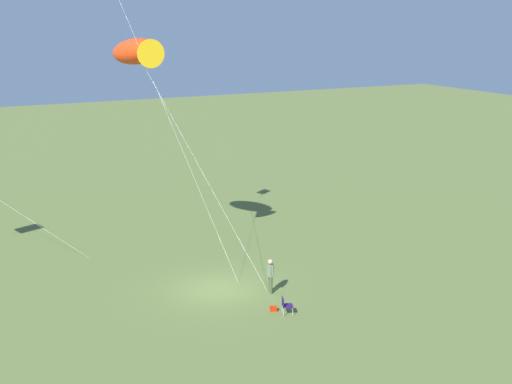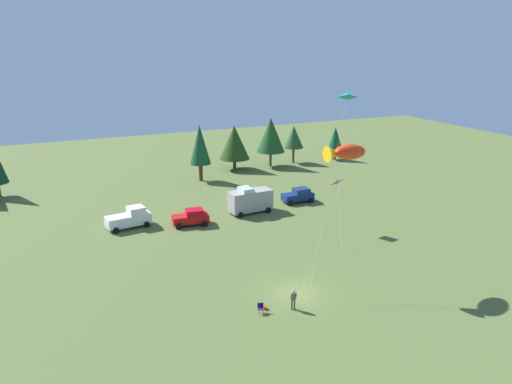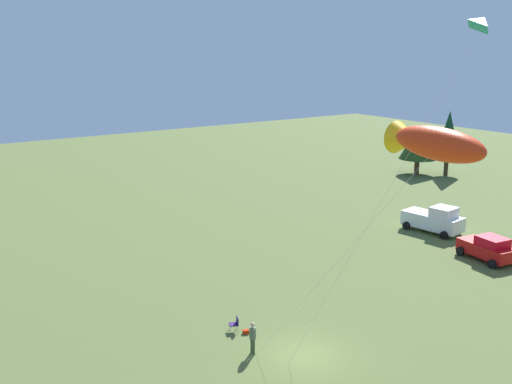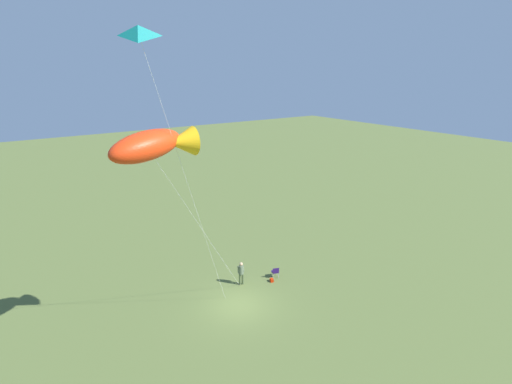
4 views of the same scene
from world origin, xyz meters
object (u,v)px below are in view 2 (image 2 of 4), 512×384
object	(u,v)px
truck_white_pickup	(130,218)
van_motorhome_grey	(250,200)
car_red_sedan	(191,217)
kite_large_fish	(346,152)
folding_chair	(261,307)
kite_diamond_rainbow	(337,183)
person_kite_flyer	(293,298)
backpack_on_grass	(265,308)
kite_delta_teal	(347,96)
car_navy_hatch	(298,195)

from	to	relation	value
truck_white_pickup	van_motorhome_grey	bearing A→B (deg)	-11.94
car_red_sedan	kite_large_fish	xyz separation A→B (m)	(8.74, -17.89, 10.56)
car_red_sedan	kite_large_fish	bearing A→B (deg)	-56.20
folding_chair	kite_diamond_rainbow	world-z (taller)	kite_diamond_rainbow
kite_diamond_rainbow	van_motorhome_grey	bearing A→B (deg)	124.57
person_kite_flyer	folding_chair	world-z (taller)	person_kite_flyer
person_kite_flyer	kite_large_fish	world-z (taller)	kite_large_fish
truck_white_pickup	kite_large_fish	bearing A→B (deg)	-60.27
backpack_on_grass	van_motorhome_grey	size ratio (longest dim) A/B	0.06
van_motorhome_grey	kite_delta_teal	size ratio (longest dim) A/B	0.33
van_motorhome_grey	kite_large_fish	xyz separation A→B (m)	(0.67, -19.09, 9.86)
kite_diamond_rainbow	truck_white_pickup	bearing A→B (deg)	153.75
kite_large_fish	kite_delta_teal	xyz separation A→B (m)	(0.88, 1.52, 4.66)
kite_large_fish	kite_delta_teal	size ratio (longest dim) A/B	0.75
person_kite_flyer	van_motorhome_grey	world-z (taller)	van_motorhome_grey
person_kite_flyer	truck_white_pickup	world-z (taller)	truck_white_pickup
backpack_on_grass	truck_white_pickup	world-z (taller)	truck_white_pickup
kite_diamond_rainbow	person_kite_flyer	bearing A→B (deg)	-133.45
car_red_sedan	kite_delta_teal	world-z (taller)	kite_delta_teal
backpack_on_grass	kite_delta_teal	size ratio (longest dim) A/B	0.02
person_kite_flyer	car_navy_hatch	world-z (taller)	car_navy_hatch
person_kite_flyer	backpack_on_grass	world-z (taller)	person_kite_flyer
car_navy_hatch	kite_delta_teal	world-z (taller)	kite_delta_teal
car_navy_hatch	kite_diamond_rainbow	world-z (taller)	kite_diamond_rainbow
backpack_on_grass	kite_delta_teal	xyz separation A→B (m)	(10.06, 4.59, 16.06)
kite_large_fish	kite_delta_teal	distance (m)	4.98
car_red_sedan	truck_white_pickup	bearing A→B (deg)	168.99
van_motorhome_grey	truck_white_pickup	bearing A→B (deg)	-7.67
folding_chair	backpack_on_grass	xyz separation A→B (m)	(0.58, 0.32, -0.38)
car_red_sedan	kite_diamond_rainbow	distance (m)	17.32
truck_white_pickup	car_red_sedan	distance (m)	7.10
van_motorhome_grey	car_navy_hatch	xyz separation A→B (m)	(7.58, 1.14, -0.69)
person_kite_flyer	car_red_sedan	xyz separation A→B (m)	(-1.60, 21.89, -0.07)
car_red_sedan	kite_diamond_rainbow	size ratio (longest dim) A/B	0.57
kite_large_fish	folding_chair	bearing A→B (deg)	-160.84
car_red_sedan	van_motorhome_grey	xyz separation A→B (m)	(8.08, 1.20, 0.69)
kite_delta_teal	kite_large_fish	bearing A→B (deg)	-120.18
car_navy_hatch	kite_diamond_rainbow	bearing A→B (deg)	-94.48
person_kite_flyer	folding_chair	xyz separation A→B (m)	(-2.62, 0.61, -0.53)
van_motorhome_grey	kite_delta_teal	world-z (taller)	kite_delta_teal
truck_white_pickup	van_motorhome_grey	world-z (taller)	van_motorhome_grey
kite_delta_teal	kite_diamond_rainbow	xyz separation A→B (m)	(4.94, 8.16, -10.70)
kite_diamond_rainbow	kite_delta_teal	bearing A→B (deg)	-121.16
backpack_on_grass	car_red_sedan	distance (m)	20.98
truck_white_pickup	car_red_sedan	size ratio (longest dim) A/B	1.19
truck_white_pickup	kite_delta_teal	bearing A→B (deg)	-56.53
car_red_sedan	kite_large_fish	world-z (taller)	kite_large_fish
car_red_sedan	kite_large_fish	size ratio (longest dim) A/B	0.36
truck_white_pickup	car_navy_hatch	bearing A→B (deg)	-7.61
backpack_on_grass	truck_white_pickup	size ratio (longest dim) A/B	0.06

